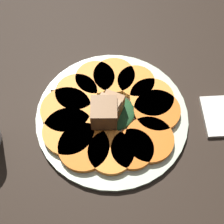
# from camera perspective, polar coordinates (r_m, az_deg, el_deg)

# --- Properties ---
(table_slab) EXTENTS (1.20, 1.20, 0.02)m
(table_slab) POSITION_cam_1_polar(r_m,az_deg,el_deg) (0.57, -0.00, -1.49)
(table_slab) COLOR black
(table_slab) RESTS_ON ground
(plate) EXTENTS (0.27, 0.27, 0.01)m
(plate) POSITION_cam_1_polar(r_m,az_deg,el_deg) (0.56, -0.00, -0.78)
(plate) COLOR beige
(plate) RESTS_ON table_slab
(carrot_slice_0) EXTENTS (0.08, 0.08, 0.01)m
(carrot_slice_0) POSITION_cam_1_polar(r_m,az_deg,el_deg) (0.57, 7.25, 2.56)
(carrot_slice_0) COLOR orange
(carrot_slice_0) RESTS_ON plate
(carrot_slice_1) EXTENTS (0.07, 0.07, 0.01)m
(carrot_slice_1) POSITION_cam_1_polar(r_m,az_deg,el_deg) (0.58, 4.39, 5.49)
(carrot_slice_1) COLOR orange
(carrot_slice_1) RESTS_ON plate
(carrot_slice_2) EXTENTS (0.08, 0.08, 0.01)m
(carrot_slice_2) POSITION_cam_1_polar(r_m,az_deg,el_deg) (0.59, 0.38, 6.56)
(carrot_slice_2) COLOR orange
(carrot_slice_2) RESTS_ON plate
(carrot_slice_3) EXTENTS (0.07, 0.07, 0.01)m
(carrot_slice_3) POSITION_cam_1_polar(r_m,az_deg,el_deg) (0.58, -3.10, 6.17)
(carrot_slice_3) COLOR orange
(carrot_slice_3) RESTS_ON plate
(carrot_slice_4) EXTENTS (0.08, 0.08, 0.01)m
(carrot_slice_4) POSITION_cam_1_polar(r_m,az_deg,el_deg) (0.57, -6.52, 3.52)
(carrot_slice_4) COLOR orange
(carrot_slice_4) RESTS_ON plate
(carrot_slice_5) EXTENTS (0.09, 0.09, 0.01)m
(carrot_slice_5) POSITION_cam_1_polar(r_m,az_deg,el_deg) (0.55, -8.39, 0.34)
(carrot_slice_5) COLOR orange
(carrot_slice_5) RESTS_ON plate
(carrot_slice_6) EXTENTS (0.09, 0.09, 0.01)m
(carrot_slice_6) POSITION_cam_1_polar(r_m,az_deg,el_deg) (0.53, -7.94, -3.59)
(carrot_slice_6) COLOR orange
(carrot_slice_6) RESTS_ON plate
(carrot_slice_7) EXTENTS (0.09, 0.09, 0.01)m
(carrot_slice_7) POSITION_cam_1_polar(r_m,az_deg,el_deg) (0.52, -5.17, -6.44)
(carrot_slice_7) COLOR orange
(carrot_slice_7) RESTS_ON plate
(carrot_slice_8) EXTENTS (0.08, 0.08, 0.01)m
(carrot_slice_8) POSITION_cam_1_polar(r_m,az_deg,el_deg) (0.52, -0.17, -7.37)
(carrot_slice_8) COLOR orange
(carrot_slice_8) RESTS_ON plate
(carrot_slice_9) EXTENTS (0.07, 0.07, 0.01)m
(carrot_slice_9) POSITION_cam_1_polar(r_m,az_deg,el_deg) (0.52, 3.72, -6.83)
(carrot_slice_9) COLOR orange
(carrot_slice_9) RESTS_ON plate
(carrot_slice_10) EXTENTS (0.08, 0.08, 0.01)m
(carrot_slice_10) POSITION_cam_1_polar(r_m,az_deg,el_deg) (0.53, 6.80, -5.08)
(carrot_slice_10) COLOR orange
(carrot_slice_10) RESTS_ON plate
(carrot_slice_11) EXTENTS (0.08, 0.08, 0.01)m
(carrot_slice_11) POSITION_cam_1_polar(r_m,az_deg,el_deg) (0.55, 8.25, -0.16)
(carrot_slice_11) COLOR orange
(carrot_slice_11) RESTS_ON plate
(center_pile) EXTENTS (0.08, 0.07, 0.06)m
(center_pile) POSITION_cam_1_polar(r_m,az_deg,el_deg) (0.52, -0.69, 0.17)
(center_pile) COLOR #1E4723
(center_pile) RESTS_ON plate
(fork) EXTENTS (0.18, 0.02, 0.00)m
(fork) POSITION_cam_1_polar(r_m,az_deg,el_deg) (0.58, -1.73, 5.04)
(fork) COLOR #B2B2B7
(fork) RESTS_ON plate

